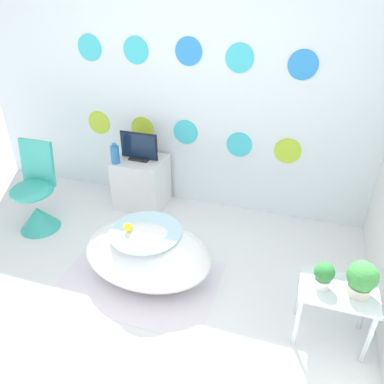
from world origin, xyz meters
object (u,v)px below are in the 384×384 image
chair (36,203)px  potted_plant_left (324,275)px  tv (139,148)px  vase (115,154)px  potted_plant_right (362,278)px  bathtub (147,254)px

chair → potted_plant_left: 2.62m
tv → vase: bearing=-142.6°
chair → potted_plant_right: (2.77, -0.48, 0.29)m
potted_plant_left → tv: bearing=146.6°
bathtub → potted_plant_left: (1.28, -0.16, 0.29)m
potted_plant_left → potted_plant_right: 0.22m
bathtub → vase: 1.17m
bathtub → potted_plant_right: (1.49, -0.15, 0.32)m
tv → potted_plant_right: bearing=-30.2°
bathtub → potted_plant_right: potted_plant_right is taller
bathtub → vase: bearing=128.7°
vase → tv: bearing=37.4°
chair → potted_plant_left: size_ratio=4.60×
bathtub → potted_plant_left: bearing=-7.3°
chair → tv: 1.10m
potted_plant_right → potted_plant_left: bearing=-177.4°
potted_plant_right → chair: bearing=170.2°
bathtub → chair: (-1.28, 0.33, 0.03)m
chair → vase: (0.58, 0.54, 0.35)m
potted_plant_right → bathtub: bearing=174.1°
tv → potted_plant_left: size_ratio=2.10×
chair → potted_plant_right: 2.83m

